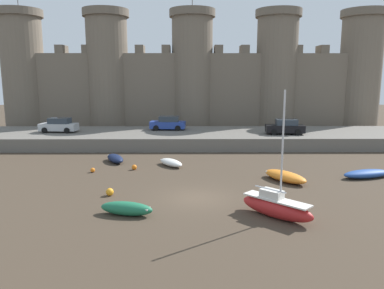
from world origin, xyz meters
The scene contains 15 objects.
ground_plane centered at (0.00, 0.00, 0.00)m, with size 160.00×160.00×0.00m, color #423528.
quay_road centered at (0.00, 19.45, 0.69)m, with size 58.35×10.00×1.37m, color #666059.
castle centered at (0.00, 29.72, 7.29)m, with size 52.52×6.17×19.41m.
rowboat_foreground_centre centered at (13.01, 4.72, 0.33)m, with size 4.18×2.30×0.63m.
rowboat_foreground_right centered at (-2.00, 8.63, 0.31)m, with size 2.59×2.98×0.60m.
sailboat_midflat_left centered at (4.25, -3.34, 0.64)m, with size 3.81×3.79×6.90m.
rowboat_foreground_left centered at (-7.09, 10.16, 0.35)m, with size 2.39×3.17×0.68m.
rowboat_near_channel_right centered at (-3.92, -2.92, 0.39)m, with size 3.15×1.60×0.76m.
rowboat_midflat_centre centered at (6.57, 3.83, 0.38)m, with size 3.26×3.94×0.72m.
mooring_buoy_mid_mud centered at (-8.19, 6.51, 0.19)m, with size 0.37×0.37×0.37m, color orange.
mooring_buoy_near_channel centered at (-4.98, 7.34, 0.21)m, with size 0.43×0.43×0.43m, color orange.
mooring_buoy_near_shore centered at (-5.57, 0.52, 0.25)m, with size 0.50×0.50×0.50m, color orange.
car_quay_centre_west centered at (-2.93, 21.12, 2.15)m, with size 4.21×2.11×1.62m.
car_quay_west centered at (10.04, 17.72, 2.15)m, with size 4.21×2.11×1.62m.
car_quay_east centered at (-15.14, 19.34, 2.15)m, with size 4.21×2.11×1.62m.
Camera 1 is at (-0.46, -22.63, 7.54)m, focal length 35.00 mm.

